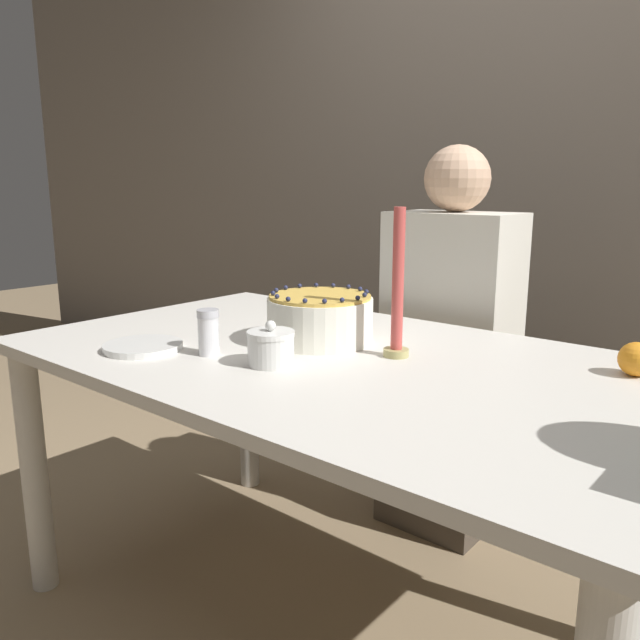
{
  "coord_description": "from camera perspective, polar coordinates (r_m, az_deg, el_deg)",
  "views": [
    {
      "loc": [
        0.89,
        -1.12,
        1.13
      ],
      "look_at": [
        -0.11,
        0.07,
        0.79
      ],
      "focal_mm": 35.0,
      "sensor_mm": 36.0,
      "label": 1
    }
  ],
  "objects": [
    {
      "name": "orange_fruit_0",
      "position": [
        1.47,
        26.93,
        -3.21
      ],
      "size": [
        0.07,
        0.07,
        0.07
      ],
      "color": "orange",
      "rests_on": "dining_table"
    },
    {
      "name": "plate_stack",
      "position": [
        1.58,
        -15.88,
        -2.34
      ],
      "size": [
        0.19,
        0.19,
        0.02
      ],
      "color": "silver",
      "rests_on": "dining_table"
    },
    {
      "name": "candle",
      "position": [
        1.44,
        7.11,
        2.27
      ],
      "size": [
        0.06,
        0.06,
        0.35
      ],
      "color": "tan",
      "rests_on": "dining_table"
    },
    {
      "name": "ground_plane",
      "position": [
        1.82,
        1.27,
        -25.98
      ],
      "size": [
        12.0,
        12.0,
        0.0
      ],
      "primitive_type": "plane",
      "color": "#8C7556"
    },
    {
      "name": "wall_behind",
      "position": [
        2.67,
        21.24,
        15.26
      ],
      "size": [
        8.0,
        0.05,
        2.6
      ],
      "color": "slate",
      "rests_on": "ground_plane"
    },
    {
      "name": "dining_table",
      "position": [
        1.51,
        1.39,
        -6.88
      ],
      "size": [
        1.59,
        0.93,
        0.73
      ],
      "color": "beige",
      "rests_on": "ground_plane"
    },
    {
      "name": "sugar_bowl",
      "position": [
        1.39,
        -4.51,
        -2.52
      ],
      "size": [
        0.11,
        0.11,
        0.1
      ],
      "color": "silver",
      "rests_on": "dining_table"
    },
    {
      "name": "sugar_shaker",
      "position": [
        1.49,
        -10.15,
        -1.08
      ],
      "size": [
        0.05,
        0.05,
        0.11
      ],
      "color": "white",
      "rests_on": "dining_table"
    },
    {
      "name": "person_man_blue_shirt",
      "position": [
        2.1,
        11.69,
        -4.08
      ],
      "size": [
        0.4,
        0.34,
        1.24
      ],
      "rotation": [
        0.0,
        0.0,
        3.14
      ],
      "color": "#473D33",
      "rests_on": "ground_plane"
    },
    {
      "name": "cake",
      "position": [
        1.58,
        0.0,
        0.14
      ],
      "size": [
        0.27,
        0.27,
        0.13
      ],
      "color": "white",
      "rests_on": "dining_table"
    }
  ]
}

